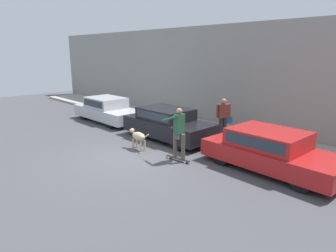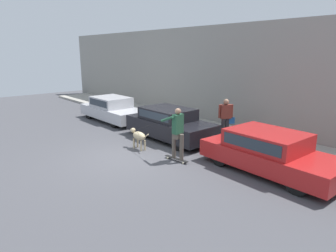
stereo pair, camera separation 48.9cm
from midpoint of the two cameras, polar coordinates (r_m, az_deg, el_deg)
The scene contains 10 objects.
ground_plane at distance 10.37m, azimuth -5.96°, elevation -5.86°, with size 36.00×36.00×0.00m, color #47474C.
back_wall at distance 14.14m, azimuth 14.47°, elevation 8.92°, with size 32.00×0.30×4.72m.
sidewalk_curb at distance 13.42m, azimuth 10.47°, elevation -1.08°, with size 30.00×2.45×0.14m.
parked_car_0 at distance 15.73m, azimuth -9.65°, elevation 3.11°, with size 4.13×1.67×1.23m.
parked_car_1 at distance 12.19m, azimuth 1.46°, elevation 0.36°, with size 3.92×1.69×1.28m.
parked_car_2 at distance 9.50m, azimuth 20.17°, elevation -4.75°, with size 4.17×1.93×1.22m.
dog at distance 11.01m, azimuth -4.35°, elevation -1.96°, with size 1.09×0.31×0.74m.
skateboarder at distance 9.63m, azimuth 3.27°, elevation -1.03°, with size 2.66×0.53×1.77m.
pedestrian_with_bag at distance 12.25m, azimuth 12.09°, elevation 1.84°, with size 0.44×0.62×1.55m.
fire_hydrant at distance 18.06m, azimuth -11.44°, elevation 3.73°, with size 0.18×0.18×0.70m.
Camera 2 is at (8.19, -5.36, 3.52)m, focal length 32.00 mm.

